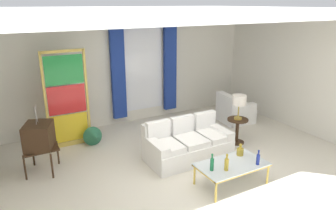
{
  "coord_description": "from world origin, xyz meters",
  "views": [
    {
      "loc": [
        -3.08,
        -4.74,
        3.14
      ],
      "look_at": [
        0.07,
        0.9,
        1.05
      ],
      "focal_mm": 33.82,
      "sensor_mm": 36.0,
      "label": 1
    }
  ],
  "objects_px": {
    "bottle_crystal_tall": "(212,164)",
    "armchair_white": "(234,112)",
    "couch_white_long": "(186,144)",
    "peacock_figurine": "(94,137)",
    "bottle_blue_decanter": "(258,159)",
    "coffee_table": "(232,165)",
    "bottle_amber_squat": "(240,151)",
    "table_lamp_brass": "(239,101)",
    "bottle_ruby_flask": "(226,164)",
    "round_side_table": "(237,129)",
    "stained_glass_divider": "(67,101)",
    "vintage_tv": "(39,137)"
  },
  "relations": [
    {
      "from": "table_lamp_brass",
      "to": "coffee_table",
      "type": "bearing_deg",
      "value": -133.96
    },
    {
      "from": "couch_white_long",
      "to": "peacock_figurine",
      "type": "xyz_separation_m",
      "value": [
        -1.56,
        1.48,
        -0.08
      ]
    },
    {
      "from": "table_lamp_brass",
      "to": "couch_white_long",
      "type": "bearing_deg",
      "value": -179.14
    },
    {
      "from": "armchair_white",
      "to": "round_side_table",
      "type": "relative_size",
      "value": 1.51
    },
    {
      "from": "couch_white_long",
      "to": "peacock_figurine",
      "type": "relative_size",
      "value": 2.94
    },
    {
      "from": "bottle_crystal_tall",
      "to": "armchair_white",
      "type": "bearing_deg",
      "value": 43.4
    },
    {
      "from": "bottle_ruby_flask",
      "to": "round_side_table",
      "type": "xyz_separation_m",
      "value": [
        1.52,
        1.46,
        -0.18
      ]
    },
    {
      "from": "peacock_figurine",
      "to": "round_side_table",
      "type": "distance_m",
      "value": 3.31
    },
    {
      "from": "bottle_amber_squat",
      "to": "table_lamp_brass",
      "type": "height_order",
      "value": "table_lamp_brass"
    },
    {
      "from": "bottle_ruby_flask",
      "to": "peacock_figurine",
      "type": "height_order",
      "value": "bottle_ruby_flask"
    },
    {
      "from": "couch_white_long",
      "to": "bottle_amber_squat",
      "type": "height_order",
      "value": "couch_white_long"
    },
    {
      "from": "coffee_table",
      "to": "vintage_tv",
      "type": "height_order",
      "value": "vintage_tv"
    },
    {
      "from": "bottle_crystal_tall",
      "to": "bottle_ruby_flask",
      "type": "relative_size",
      "value": 1.01
    },
    {
      "from": "coffee_table",
      "to": "bottle_blue_decanter",
      "type": "height_order",
      "value": "bottle_blue_decanter"
    },
    {
      "from": "bottle_crystal_tall",
      "to": "armchair_white",
      "type": "distance_m",
      "value": 3.59
    },
    {
      "from": "coffee_table",
      "to": "bottle_amber_squat",
      "type": "height_order",
      "value": "bottle_amber_squat"
    },
    {
      "from": "couch_white_long",
      "to": "bottle_crystal_tall",
      "type": "height_order",
      "value": "couch_white_long"
    },
    {
      "from": "bottle_crystal_tall",
      "to": "armchair_white",
      "type": "xyz_separation_m",
      "value": [
        2.61,
        2.46,
        -0.25
      ]
    },
    {
      "from": "couch_white_long",
      "to": "bottle_blue_decanter",
      "type": "relative_size",
      "value": 6.23
    },
    {
      "from": "couch_white_long",
      "to": "bottle_crystal_tall",
      "type": "distance_m",
      "value": 1.38
    },
    {
      "from": "bottle_blue_decanter",
      "to": "round_side_table",
      "type": "bearing_deg",
      "value": 60.19
    },
    {
      "from": "stained_glass_divider",
      "to": "bottle_amber_squat",
      "type": "bearing_deg",
      "value": -49.31
    },
    {
      "from": "stained_glass_divider",
      "to": "round_side_table",
      "type": "relative_size",
      "value": 3.7
    },
    {
      "from": "coffee_table",
      "to": "vintage_tv",
      "type": "bearing_deg",
      "value": 143.66
    },
    {
      "from": "couch_white_long",
      "to": "round_side_table",
      "type": "height_order",
      "value": "couch_white_long"
    },
    {
      "from": "bottle_crystal_tall",
      "to": "bottle_ruby_flask",
      "type": "distance_m",
      "value": 0.25
    },
    {
      "from": "bottle_amber_squat",
      "to": "bottle_ruby_flask",
      "type": "distance_m",
      "value": 0.68
    },
    {
      "from": "stained_glass_divider",
      "to": "coffee_table",
      "type": "bearing_deg",
      "value": -55.26
    },
    {
      "from": "coffee_table",
      "to": "vintage_tv",
      "type": "distance_m",
      "value": 3.63
    },
    {
      "from": "bottle_blue_decanter",
      "to": "bottle_amber_squat",
      "type": "relative_size",
      "value": 1.2
    },
    {
      "from": "peacock_figurine",
      "to": "couch_white_long",
      "type": "bearing_deg",
      "value": -43.45
    },
    {
      "from": "coffee_table",
      "to": "bottle_crystal_tall",
      "type": "height_order",
      "value": "bottle_crystal_tall"
    },
    {
      "from": "coffee_table",
      "to": "armchair_white",
      "type": "relative_size",
      "value": 1.39
    },
    {
      "from": "bottle_crystal_tall",
      "to": "stained_glass_divider",
      "type": "relative_size",
      "value": 0.14
    },
    {
      "from": "couch_white_long",
      "to": "bottle_ruby_flask",
      "type": "xyz_separation_m",
      "value": [
        -0.11,
        -1.44,
        0.23
      ]
    },
    {
      "from": "couch_white_long",
      "to": "bottle_amber_squat",
      "type": "xyz_separation_m",
      "value": [
        0.49,
        -1.11,
        0.19
      ]
    },
    {
      "from": "coffee_table",
      "to": "table_lamp_brass",
      "type": "distance_m",
      "value": 1.95
    },
    {
      "from": "bottle_blue_decanter",
      "to": "bottle_amber_squat",
      "type": "bearing_deg",
      "value": 93.33
    },
    {
      "from": "coffee_table",
      "to": "bottle_blue_decanter",
      "type": "distance_m",
      "value": 0.47
    },
    {
      "from": "coffee_table",
      "to": "peacock_figurine",
      "type": "distance_m",
      "value": 3.26
    },
    {
      "from": "vintage_tv",
      "to": "round_side_table",
      "type": "xyz_separation_m",
      "value": [
        4.18,
        -0.81,
        -0.37
      ]
    },
    {
      "from": "bottle_crystal_tall",
      "to": "vintage_tv",
      "type": "relative_size",
      "value": 0.23
    },
    {
      "from": "couch_white_long",
      "to": "armchair_white",
      "type": "distance_m",
      "value": 2.55
    },
    {
      "from": "bottle_ruby_flask",
      "to": "bottle_amber_squat",
      "type": "bearing_deg",
      "value": 28.58
    },
    {
      "from": "couch_white_long",
      "to": "coffee_table",
      "type": "distance_m",
      "value": 1.31
    },
    {
      "from": "coffee_table",
      "to": "bottle_amber_squat",
      "type": "relative_size",
      "value": 5.31
    },
    {
      "from": "couch_white_long",
      "to": "bottle_blue_decanter",
      "type": "height_order",
      "value": "couch_white_long"
    },
    {
      "from": "bottle_blue_decanter",
      "to": "bottle_amber_squat",
      "type": "distance_m",
      "value": 0.44
    },
    {
      "from": "couch_white_long",
      "to": "peacock_figurine",
      "type": "distance_m",
      "value": 2.15
    },
    {
      "from": "bottle_blue_decanter",
      "to": "bottle_crystal_tall",
      "type": "height_order",
      "value": "bottle_crystal_tall"
    }
  ]
}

